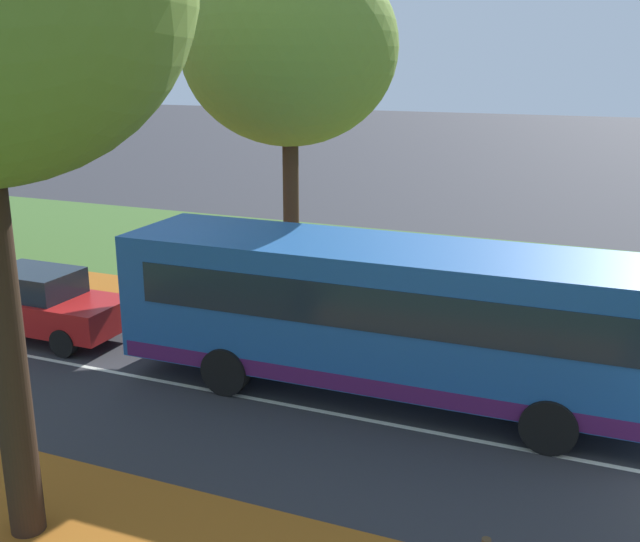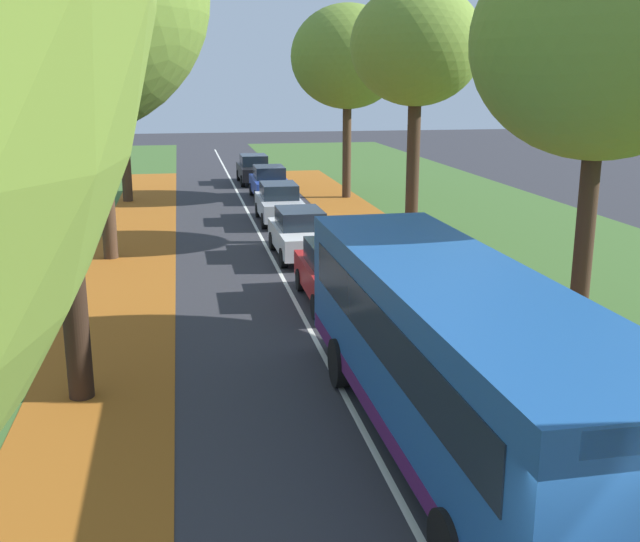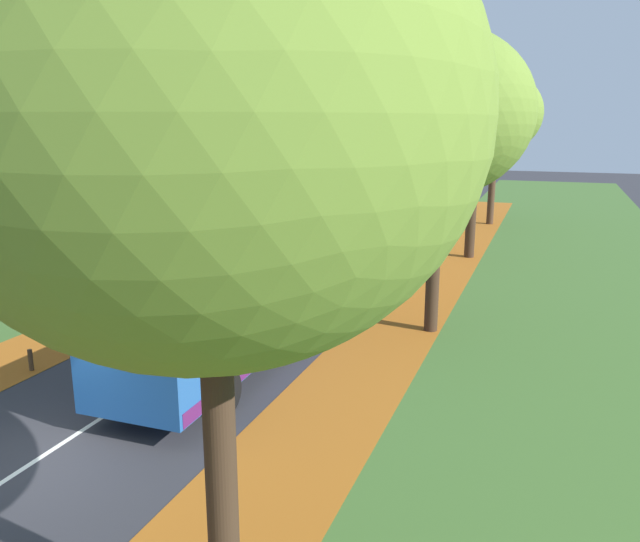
% 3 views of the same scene
% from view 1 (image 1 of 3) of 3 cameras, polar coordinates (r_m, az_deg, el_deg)
% --- Properties ---
extents(grass_verge_right, '(12.00, 90.00, 0.01)m').
position_cam_1_polar(grass_verge_right, '(28.19, -17.27, 2.17)').
color(grass_verge_right, '#3D6028').
rests_on(grass_verge_right, ground).
extents(leaf_litter_right, '(2.80, 60.00, 0.00)m').
position_cam_1_polar(leaf_litter_right, '(21.12, -12.56, -1.97)').
color(leaf_litter_right, '#9E5619').
rests_on(leaf_litter_right, grass_verge_right).
extents(tree_right_near, '(5.39, 5.39, 9.05)m').
position_cam_1_polar(tree_right_near, '(19.22, -2.35, 16.63)').
color(tree_right_near, '#382619').
rests_on(tree_right_near, ground).
extents(bus, '(2.75, 10.43, 2.98)m').
position_cam_1_polar(bus, '(14.35, 5.09, -3.06)').
color(bus, '#1E5199').
rests_on(bus, ground).
extents(car_red_lead, '(1.79, 4.21, 1.62)m').
position_cam_1_polar(car_red_lead, '(18.73, -20.58, -2.34)').
color(car_red_lead, '#B21919').
rests_on(car_red_lead, ground).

